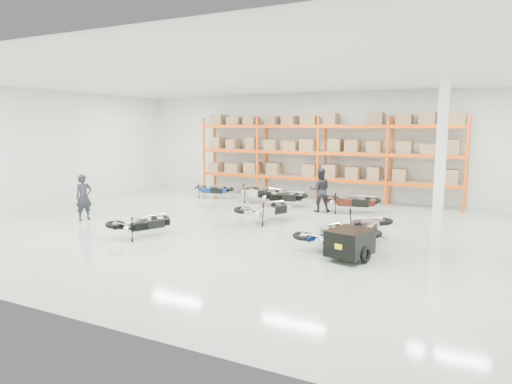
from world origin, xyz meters
The scene contains 14 objects.
room centered at (0.00, 0.00, 2.25)m, with size 18.00×18.00×18.00m.
pallet_rack centered at (0.00, 6.45, 2.26)m, with size 11.28×0.98×3.62m.
structural_column centered at (5.20, 0.50, 2.25)m, with size 0.25×0.25×4.50m, color white.
moto_blue_centre centered at (2.66, -0.96, 0.48)m, with size 0.70×1.57×0.96m, color #081B50, non-canonical shape.
moto_silver_left centered at (-0.10, 1.24, 0.55)m, with size 0.80×1.80×1.10m, color silver, non-canonical shape.
moto_black_far_left centered at (-2.39, -2.15, 0.50)m, with size 0.72×1.62×0.99m, color black, non-canonical shape.
moto_touring_right centered at (3.51, -0.12, 0.59)m, with size 0.86×1.94×1.18m, color black, non-canonical shape.
trailer centered at (3.51, -1.72, 0.43)m, with size 1.04×1.80×0.73m.
moto_back_a centered at (-4.38, 4.77, 0.48)m, with size 0.70×1.58×0.96m, color navy, non-canonical shape.
moto_back_b centered at (-1.80, 4.46, 0.57)m, with size 0.83×1.87×1.15m, color silver, non-canonical shape.
moto_back_c centered at (-0.82, 4.17, 0.52)m, with size 0.76×1.70×1.04m, color black, non-canonical shape.
moto_back_d centered at (1.95, 4.12, 0.55)m, with size 0.80×1.81×1.10m, color #40120C, non-canonical shape.
person_left centered at (-5.69, -1.16, 0.77)m, with size 0.56×0.37×1.53m, color black.
person_back centered at (0.87, 3.80, 0.80)m, with size 0.78×0.61×1.61m, color #222029.
Camera 1 is at (6.24, -11.97, 3.14)m, focal length 32.00 mm.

